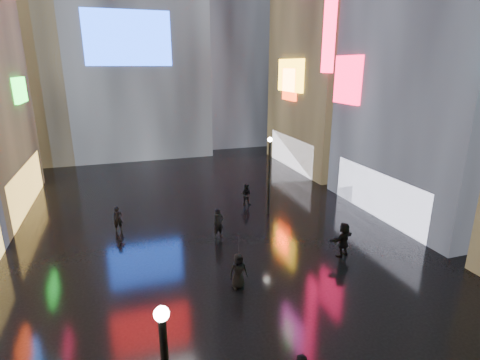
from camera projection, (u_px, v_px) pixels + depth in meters
name	position (u px, v px, depth m)	size (l,w,h in m)	color
ground	(202.00, 219.00, 24.24)	(140.00, 140.00, 0.00)	black
building_right_far	(346.00, 14.00, 33.95)	(10.28, 12.00, 28.00)	black
tower_flank_right	(224.00, 1.00, 45.54)	(12.00, 12.00, 34.00)	black
tower_flank_left	(7.00, 28.00, 36.27)	(10.00, 10.00, 26.00)	black
lamp_far	(269.00, 172.00, 24.28)	(0.30, 0.30, 5.20)	black
pedestrian_4	(238.00, 271.00, 16.54)	(0.82, 0.53, 1.68)	black
pedestrian_5	(343.00, 240.00, 19.33)	(1.72, 0.55, 1.85)	black
pedestrian_6	(219.00, 223.00, 21.42)	(0.64, 0.42, 1.75)	black
pedestrian_7	(246.00, 194.00, 26.58)	(0.74, 0.58, 1.53)	black
umbrella_2	(238.00, 245.00, 16.17)	(0.95, 0.97, 0.87)	black
pedestrian_8	(118.00, 219.00, 22.33)	(0.56, 0.37, 1.53)	black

